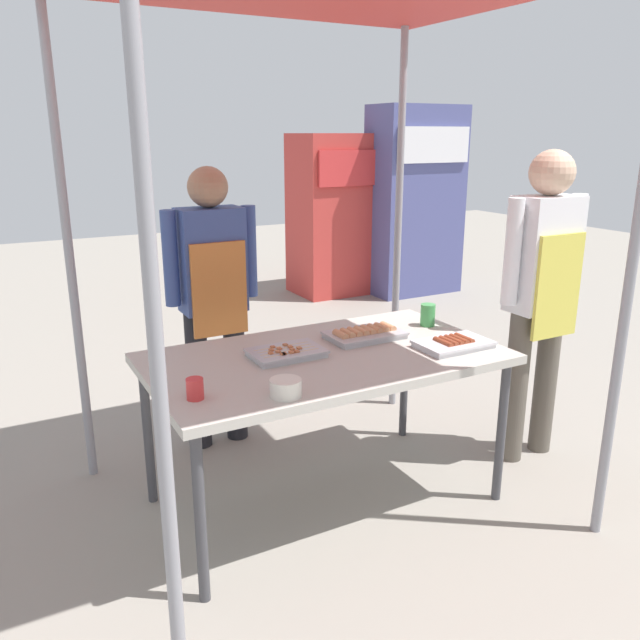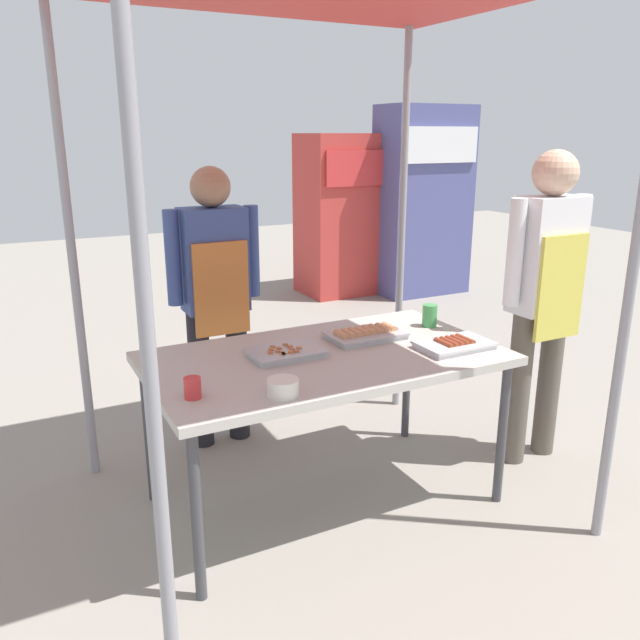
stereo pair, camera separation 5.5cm
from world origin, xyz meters
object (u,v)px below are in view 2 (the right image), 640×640
Objects in this scene: condiment_bowl at (283,387)px; neighbor_stall_left at (423,201)px; customer_nearby at (545,284)px; tray_grilled_sausages at (366,334)px; drink_cup_by_wok at (430,316)px; tray_meat_skewers at (286,353)px; drink_cup_near_edge at (193,388)px; vendor_woman at (215,287)px; stall_table at (325,365)px; tray_pork_links at (454,344)px; neighbor_stall_right at (351,214)px.

condiment_bowl is 0.06× the size of neighbor_stall_left.
customer_nearby is (1.57, 0.22, 0.19)m from condiment_bowl.
tray_grilled_sausages is 0.41m from drink_cup_by_wok.
tray_meat_skewers is 0.45m from condiment_bowl.
tray_grilled_sausages is 4.52× the size of drink_cup_near_edge.
drink_cup_near_edge is (-0.96, -0.32, 0.02)m from tray_grilled_sausages.
drink_cup_by_wok is 0.07× the size of vendor_woman.
customer_nearby is at bearing -5.87° from stall_table.
condiment_bowl is 1.19m from vendor_woman.
neighbor_stall_left reaches higher than tray_pork_links.
neighbor_stall_left reaches higher than tray_grilled_sausages.
stall_table is 1.03× the size of vendor_woman.
tray_meat_skewers is at bearing 64.14° from condiment_bowl.
drink_cup_by_wok is at bearing 143.17° from vendor_woman.
drink_cup_near_edge is at bearing -177.41° from customer_nearby.
drink_cup_by_wok is (1.37, 0.35, 0.02)m from drink_cup_near_edge.
tray_grilled_sausages is at bearing -176.46° from drink_cup_by_wok.
stall_table is 0.72m from drink_cup_near_edge.
drink_cup_near_edge is at bearing -162.82° from stall_table.
customer_nearby is at bearing -26.97° from drink_cup_by_wok.
condiment_bowl is at bearing -115.86° from tray_meat_skewers.
neighbor_stall_right is at bearing 56.23° from tray_meat_skewers.
drink_cup_by_wok is 1.16m from vendor_woman.
neighbor_stall_left is (1.71, 3.40, 0.03)m from customer_nearby.
neighbor_stall_left reaches higher than drink_cup_near_edge.
tray_meat_skewers is 0.96× the size of tray_pork_links.
vendor_woman is at bearing 95.09° from tray_meat_skewers.
tray_meat_skewers is at bearing -123.77° from neighbor_stall_right.
drink_cup_near_edge is 1.90m from customer_nearby.
customer_nearby reaches higher than drink_cup_by_wok.
neighbor_stall_right is at bearing 66.13° from drink_cup_by_wok.
tray_pork_links is (0.29, -0.32, -0.00)m from tray_grilled_sausages.
tray_pork_links is 0.36m from drink_cup_by_wok.
tray_grilled_sausages is 4.08m from neighbor_stall_right.
vendor_woman reaches higher than stall_table.
tray_grilled_sausages is at bearing 165.46° from customer_nearby.
neighbor_stall_right is at bearing -131.17° from vendor_woman.
condiment_bowl is at bearing 83.82° from vendor_woman.
tray_meat_skewers is (-0.45, -0.06, -0.01)m from tray_grilled_sausages.
tray_pork_links is 2.81× the size of condiment_bowl.
drink_cup_near_edge is 0.05× the size of vendor_woman.
drink_cup_by_wok is at bearing 153.03° from customer_nearby.
stall_table is 0.19m from tray_meat_skewers.
neighbor_stall_left reaches higher than tray_meat_skewers.
customer_nearby reaches higher than tray_pork_links.
condiment_bowl is at bearing -123.03° from neighbor_stall_right.
condiment_bowl is 0.34m from drink_cup_near_edge.
drink_cup_by_wok is at bearing -113.87° from neighbor_stall_right.
neighbor_stall_right reaches higher than condiment_bowl.
customer_nearby is (0.92, -0.24, 0.20)m from tray_grilled_sausages.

